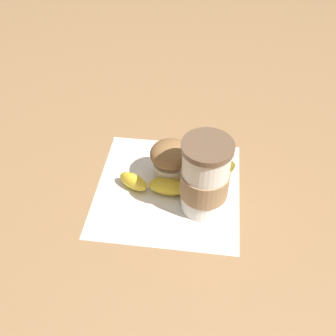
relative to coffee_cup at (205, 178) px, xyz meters
name	(u,v)px	position (x,y,z in m)	size (l,w,h in m)	color
ground_plane	(168,189)	(0.07, -0.03, -0.07)	(3.00, 3.00, 0.00)	#936D47
paper_napkin	(168,188)	(0.07, -0.03, -0.07)	(0.26, 0.26, 0.00)	white
coffee_cup	(205,178)	(0.00, 0.00, 0.00)	(0.08, 0.08, 0.15)	silver
muffin	(170,161)	(0.07, -0.06, -0.03)	(0.07, 0.07, 0.08)	white
banana	(180,181)	(0.05, -0.04, -0.05)	(0.22, 0.11, 0.03)	gold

